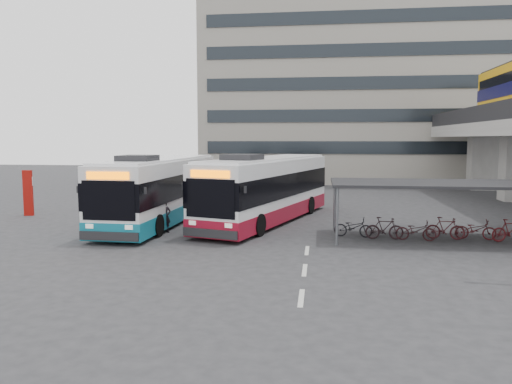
# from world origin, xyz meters

# --- Properties ---
(ground) EXTENTS (120.00, 120.00, 0.00)m
(ground) POSITION_xyz_m (0.00, 0.00, 0.00)
(ground) COLOR #28282B
(ground) RESTS_ON ground
(bike_shelter) EXTENTS (10.00, 4.00, 2.54)m
(bike_shelter) POSITION_xyz_m (8.50, 3.00, 1.36)
(bike_shelter) COLOR #595B60
(bike_shelter) RESTS_ON ground
(office_block) EXTENTS (30.00, 15.00, 25.00)m
(office_block) POSITION_xyz_m (6.00, 36.00, 12.50)
(office_block) COLOR gray
(office_block) RESTS_ON ground
(road_markings) EXTENTS (0.15, 7.60, 0.01)m
(road_markings) POSITION_xyz_m (2.50, -3.00, 0.01)
(road_markings) COLOR beige
(road_markings) RESTS_ON ground
(bus_main) EXTENTS (6.20, 12.77, 3.70)m
(bus_main) POSITION_xyz_m (0.18, 6.84, 1.72)
(bus_main) COLOR white
(bus_main) RESTS_ON ground
(bus_teal) EXTENTS (3.15, 12.51, 3.67)m
(bus_teal) POSITION_xyz_m (-5.41, 5.96, 1.70)
(bus_teal) COLOR white
(bus_teal) RESTS_ON ground
(pedestrian) EXTENTS (0.66, 0.67, 1.56)m
(pedestrian) POSITION_xyz_m (-4.26, 2.96, 0.78)
(pedestrian) COLOR black
(pedestrian) RESTS_ON ground
(sign_totem_north) EXTENTS (0.57, 0.27, 2.64)m
(sign_totem_north) POSITION_xyz_m (-13.74, 7.08, 1.36)
(sign_totem_north) COLOR #9A0F09
(sign_totem_north) RESTS_ON ground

